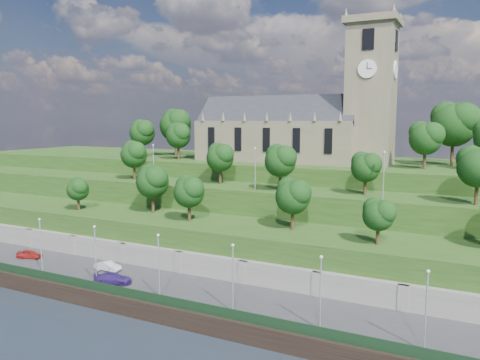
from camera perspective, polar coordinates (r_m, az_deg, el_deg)
The scene contains 17 objects.
ground at distance 57.02m, azimuth -9.58°, elevation -16.88°, with size 320.00×320.00×0.00m, color black.
promenade at distance 61.19m, azimuth -6.21°, elevation -14.06°, with size 160.00×12.00×2.00m, color #2D2D30.
quay_wall at distance 56.54m, azimuth -9.64°, elevation -15.88°, with size 160.00×0.50×2.20m, color black.
fence at distance 56.46m, azimuth -9.27°, elevation -14.26°, with size 160.00×0.10×1.20m, color #16321B.
retaining_wall at distance 65.48m, azimuth -3.37°, elevation -11.17°, with size 160.00×2.10×5.00m.
embankment_lower at distance 70.09m, azimuth -0.92°, elevation -8.61°, with size 160.00×12.00×8.00m, color #213F15.
embankment_upper at distance 79.23m, azimuth 2.73°, elevation -5.23°, with size 160.00×10.00×12.00m, color #213F15.
hilltop at distance 98.21m, azimuth 7.64°, elevation -1.92°, with size 160.00×32.00×15.00m, color #213F15.
church at distance 92.86m, azimuth 7.47°, elevation 6.86°, with size 38.60×12.35×27.60m.
trees_lower at distance 68.42m, azimuth -0.51°, elevation -1.49°, with size 67.15×8.64×8.04m.
trees_upper at distance 75.06m, azimuth 5.55°, elevation 2.55°, with size 63.52×8.09×7.93m.
trees_hilltop at distance 92.71m, azimuth 7.91°, elevation 6.35°, with size 74.92×16.44×11.54m.
lamp_posts_promenade at distance 57.72m, azimuth -9.88°, elevation -9.66°, with size 60.36×0.36×7.82m.
lamp_posts_upper at distance 74.91m, azimuth 1.86°, elevation 1.83°, with size 40.36×0.36×6.92m.
car_left at distance 80.05m, azimuth -24.28°, elevation -8.23°, with size 1.56×3.87×1.32m, color maroon.
car_middle at distance 70.05m, azimuth -15.81°, elevation -10.06°, with size 1.38×3.96×1.30m, color #A4A5A9.
car_right at distance 64.57m, azimuth -15.22°, elevation -11.51°, with size 1.97×4.86×1.41m, color navy.
Camera 1 is at (30.80, -41.89, 23.41)m, focal length 35.00 mm.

